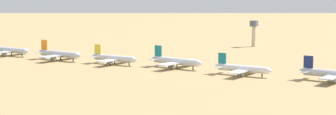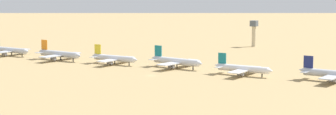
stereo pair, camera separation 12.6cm
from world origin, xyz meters
TOP-DOWN VIEW (x-y plane):
  - ground at (0.00, 0.00)m, footprint 4000.00×4000.00m
  - parked_jet_teal_1 at (-132.95, 21.94)m, footprint 36.33×30.41m
  - parked_jet_orange_2 at (-86.82, 21.61)m, footprint 38.65×32.49m
  - parked_jet_yellow_3 at (-44.54, 25.14)m, footprint 35.75×29.88m
  - parked_jet_teal_4 at (-3.22, 31.69)m, footprint 38.48×32.56m
  - parked_jet_teal_5 at (42.23, 27.04)m, footprint 35.30×29.53m
  - parked_jet_navy_6 at (90.38, 32.52)m, footprint 37.97×31.91m
  - control_tower at (-13.07, 167.21)m, footprint 5.20×5.20m

SIDE VIEW (x-z plane):
  - ground at x=0.00m, z-range 0.00..0.00m
  - parked_jet_teal_5 at x=42.23m, z-range -2.01..9.68m
  - parked_jet_yellow_3 at x=-44.54m, z-range -2.04..9.81m
  - parked_jet_teal_1 at x=-132.95m, z-range -2.07..9.96m
  - parked_jet_navy_6 at x=90.38m, z-range -2.16..10.39m
  - parked_jet_teal_4 at x=-3.22m, z-range -2.19..10.52m
  - parked_jet_orange_2 at x=-86.82m, z-range -2.20..10.57m
  - control_tower at x=-13.07m, z-range 2.15..22.98m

